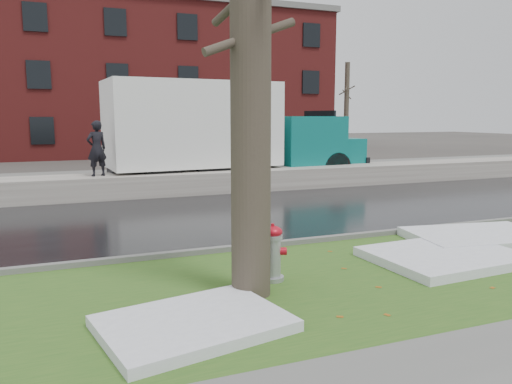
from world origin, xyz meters
name	(u,v)px	position (x,y,z in m)	size (l,w,h in m)	color
ground	(287,263)	(0.00, 0.00, 0.00)	(120.00, 120.00, 0.00)	#47423D
verge	(320,283)	(0.00, -1.25, 0.02)	(60.00, 4.50, 0.04)	#2B531B
road	(215,216)	(0.00, 4.50, 0.01)	(60.00, 7.00, 0.03)	black
parking_lot	(156,179)	(0.00, 13.00, 0.01)	(60.00, 9.00, 0.03)	slate
curb	(266,246)	(0.00, 1.00, 0.07)	(60.00, 0.15, 0.14)	slate
snowbank	(179,183)	(0.00, 8.70, 0.38)	(60.00, 1.60, 0.75)	#B0ABA1
brick_building	(139,84)	(2.00, 30.00, 5.00)	(26.00, 12.00, 10.00)	maroon
bg_tree_center	(17,105)	(-6.00, 26.00, 3.33)	(1.40, 1.62, 6.50)	brown
bg_tree_right	(346,107)	(16.00, 24.00, 3.33)	(1.40, 1.62, 6.50)	brown
fire_hydrant	(273,250)	(-0.68, -0.91, 0.53)	(0.46, 0.43, 0.93)	#9B9DA2
tree	(251,42)	(-1.22, -1.36, 3.65)	(1.48, 1.73, 7.16)	brown
box_truck	(224,132)	(2.06, 9.98, 2.05)	(11.72, 3.40, 3.88)	black
worker	(97,148)	(-2.64, 8.57, 1.63)	(0.64, 0.42, 1.76)	black
snow_patch_near	(445,256)	(2.68, -1.05, 0.12)	(2.60, 2.00, 0.16)	silver
snow_patch_far	(194,323)	(-2.32, -2.25, 0.11)	(2.20, 1.60, 0.14)	silver
snow_patch_side	(479,237)	(4.36, -0.20, 0.13)	(2.80, 1.80, 0.18)	silver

